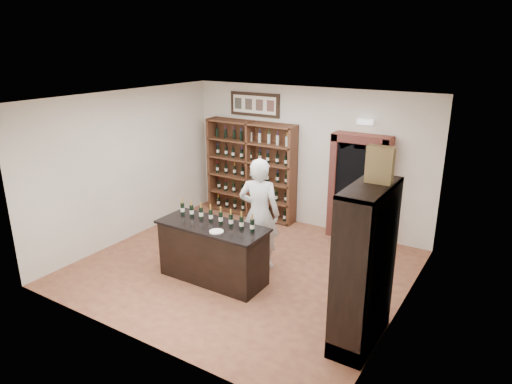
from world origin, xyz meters
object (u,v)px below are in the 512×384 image
side_cabinet (365,291)px  shopkeeper (259,214)px  wine_shelf (252,169)px  tasting_counter (213,252)px  counter_bottle_0 (182,209)px  wine_crate (380,165)px

side_cabinet → shopkeeper: bearing=154.1°
wine_shelf → tasting_counter: wine_shelf is taller
side_cabinet → wine_shelf: bearing=139.8°
side_cabinet → counter_bottle_0: bearing=173.3°
wine_shelf → shopkeeper: 2.59m
tasting_counter → side_cabinet: bearing=-6.3°
counter_bottle_0 → wine_crate: 3.70m
wine_shelf → wine_crate: bearing=-38.7°
wine_shelf → counter_bottle_0: wine_shelf is taller
side_cabinet → shopkeeper: size_ratio=1.10×
counter_bottle_0 → shopkeeper: 1.34m
tasting_counter → side_cabinet: 2.75m
tasting_counter → wine_crate: (2.73, -0.13, 1.94)m
side_cabinet → shopkeeper: 2.59m
wine_crate → wine_shelf: bearing=139.5°
wine_shelf → wine_crate: wine_crate is taller
counter_bottle_0 → shopkeeper: (1.12, 0.72, -0.10)m
tasting_counter → shopkeeper: size_ratio=0.94×
shopkeeper → side_cabinet: bearing=138.6°
counter_bottle_0 → shopkeeper: size_ratio=0.15×
counter_bottle_0 → side_cabinet: (3.44, -0.40, -0.35)m
tasting_counter → shopkeeper: shopkeeper is taller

